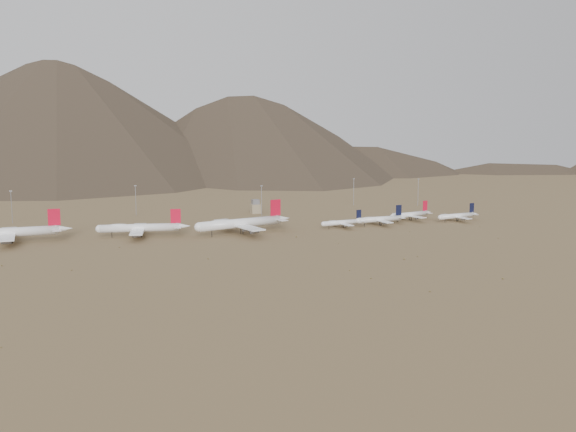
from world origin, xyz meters
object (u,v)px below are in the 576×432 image
object	(u,v)px
widebody_west	(10,232)
widebody_centre	(140,228)
narrowbody_a	(343,222)
widebody_east	(241,223)
control_tower	(255,207)
narrowbody_b	(381,219)

from	to	relation	value
widebody_west	widebody_centre	xyz separation A→B (m)	(82.22, -2.74, -0.84)
narrowbody_a	widebody_centre	bearing A→B (deg)	168.73
widebody_east	control_tower	size ratio (longest dim) A/B	6.21
widebody_east	narrowbody_a	world-z (taller)	widebody_east
narrowbody_a	narrowbody_b	distance (m)	32.06
widebody_west	widebody_centre	distance (m)	82.27
widebody_centre	narrowbody_a	size ratio (longest dim) A/B	1.65
widebody_centre	narrowbody_b	size ratio (longest dim) A/B	1.41
narrowbody_a	control_tower	distance (m)	104.32
narrowbody_b	control_tower	size ratio (longest dim) A/B	3.75
narrowbody_a	control_tower	bearing A→B (deg)	104.80
widebody_west	widebody_centre	size ratio (longest dim) A/B	1.14
widebody_east	narrowbody_b	distance (m)	111.26
narrowbody_a	narrowbody_b	xyz separation A→B (m)	(32.00, 1.83, 0.69)
widebody_centre	narrowbody_a	distance (m)	147.79
widebody_east	narrowbody_b	size ratio (longest dim) A/B	1.66
widebody_east	control_tower	bearing A→B (deg)	54.65
narrowbody_b	control_tower	xyz separation A→B (m)	(-73.06, 94.07, 0.49)
widebody_east	narrowbody_b	xyz separation A→B (m)	(111.15, 3.82, -2.96)
widebody_centre	control_tower	size ratio (longest dim) A/B	5.28
widebody_centre	widebody_east	world-z (taller)	widebody_east
widebody_west	narrowbody_a	distance (m)	230.05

